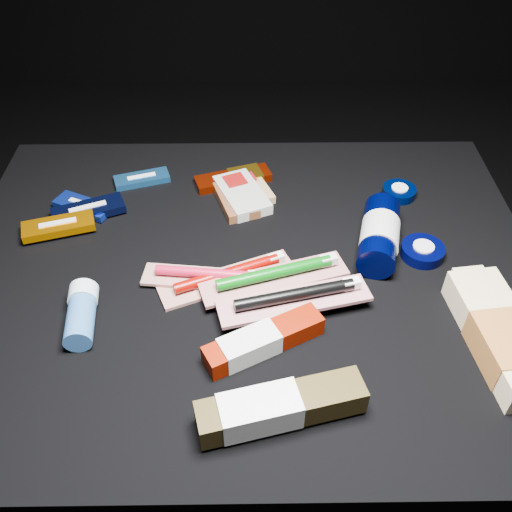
{
  "coord_description": "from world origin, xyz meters",
  "views": [
    {
      "loc": [
        0.01,
        -0.68,
        1.06
      ],
      "look_at": [
        0.01,
        0.01,
        0.42
      ],
      "focal_mm": 40.0,
      "sensor_mm": 36.0,
      "label": 1
    }
  ],
  "objects_px": {
    "lotion_bottle": "(379,234)",
    "deodorant_stick": "(81,314)",
    "bodywash_bottle": "(501,337)",
    "toothpaste_carton_red": "(259,342)"
  },
  "relations": [
    {
      "from": "lotion_bottle",
      "to": "deodorant_stick",
      "type": "relative_size",
      "value": 1.83
    },
    {
      "from": "bodywash_bottle",
      "to": "toothpaste_carton_red",
      "type": "relative_size",
      "value": 1.36
    },
    {
      "from": "lotion_bottle",
      "to": "deodorant_stick",
      "type": "xyz_separation_m",
      "value": [
        -0.47,
        -0.16,
        -0.01
      ]
    },
    {
      "from": "lotion_bottle",
      "to": "toothpaste_carton_red",
      "type": "height_order",
      "value": "lotion_bottle"
    },
    {
      "from": "bodywash_bottle",
      "to": "deodorant_stick",
      "type": "relative_size",
      "value": 2.18
    },
    {
      "from": "lotion_bottle",
      "to": "deodorant_stick",
      "type": "height_order",
      "value": "lotion_bottle"
    },
    {
      "from": "lotion_bottle",
      "to": "bodywash_bottle",
      "type": "distance_m",
      "value": 0.26
    },
    {
      "from": "toothpaste_carton_red",
      "to": "lotion_bottle",
      "type": "bearing_deg",
      "value": 18.71
    },
    {
      "from": "deodorant_stick",
      "to": "lotion_bottle",
      "type": "bearing_deg",
      "value": 12.57
    },
    {
      "from": "bodywash_bottle",
      "to": "deodorant_stick",
      "type": "bearing_deg",
      "value": 167.94
    }
  ]
}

